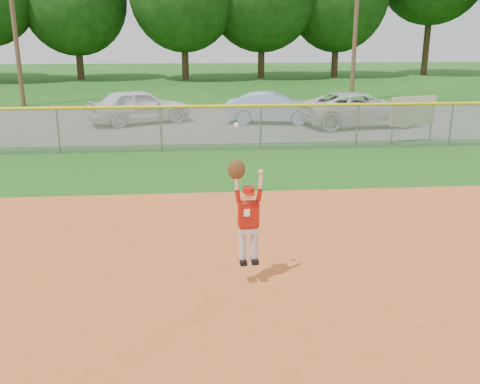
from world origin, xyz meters
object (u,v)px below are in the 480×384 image
car_blue (273,108)px  car_white_b (360,109)px  car_white_a (139,106)px  ballplayer (247,213)px  sponsor_sign (413,112)px

car_blue → car_white_b: 3.71m
car_white_a → ballplayer: (3.09, -15.66, 0.45)m
car_blue → ballplayer: bearing=-180.0°
sponsor_sign → ballplayer: size_ratio=0.81×
car_blue → car_white_b: bearing=-96.2°
car_white_b → car_white_a: bearing=71.8°
car_white_b → sponsor_sign: bearing=-175.4°
car_blue → car_white_a: bearing=95.5°
car_white_a → car_blue: (5.73, -0.44, -0.08)m
car_white_b → ballplayer: size_ratio=2.25×
car_white_a → sponsor_sign: bearing=-140.0°
car_blue → ballplayer: ballplayer is taller
sponsor_sign → car_white_a: bearing=154.1°
car_white_a → car_white_b: (9.29, -1.47, -0.04)m
car_white_b → sponsor_sign: sponsor_sign is taller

